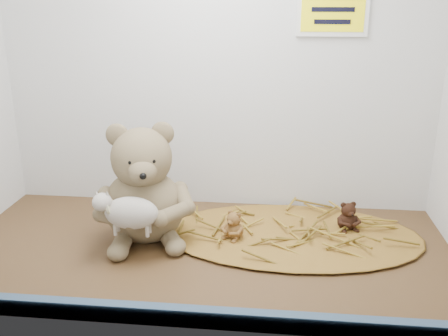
# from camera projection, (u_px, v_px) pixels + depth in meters

# --- Properties ---
(alcove_shell) EXTENTS (1.20, 0.60, 0.90)m
(alcove_shell) POSITION_uv_depth(u_px,v_px,m) (206.00, 57.00, 1.14)
(alcove_shell) COLOR #472918
(alcove_shell) RESTS_ON ground
(front_rail) EXTENTS (1.19, 0.02, 0.04)m
(front_rail) POSITION_uv_depth(u_px,v_px,m) (180.00, 315.00, 0.93)
(front_rail) COLOR #38516B
(front_rail) RESTS_ON shelf_floor
(straw_bed) EXTENTS (0.66, 0.38, 0.01)m
(straw_bed) POSITION_uv_depth(u_px,v_px,m) (291.00, 234.00, 1.27)
(straw_bed) COLOR brown
(straw_bed) RESTS_ON shelf_floor
(main_teddy) EXTENTS (0.30, 0.31, 0.30)m
(main_teddy) POSITION_uv_depth(u_px,v_px,m) (143.00, 183.00, 1.22)
(main_teddy) COLOR #887253
(main_teddy) RESTS_ON shelf_floor
(toy_lamb) EXTENTS (0.16, 0.10, 0.10)m
(toy_lamb) POSITION_uv_depth(u_px,v_px,m) (131.00, 213.00, 1.13)
(toy_lamb) COLOR #B2AA9F
(toy_lamb) RESTS_ON main_teddy
(mini_teddy_tan) EXTENTS (0.08, 0.08, 0.07)m
(mini_teddy_tan) POSITION_uv_depth(u_px,v_px,m) (234.00, 224.00, 1.23)
(mini_teddy_tan) COLOR brown
(mini_teddy_tan) RESTS_ON straw_bed
(mini_teddy_brown) EXTENTS (0.08, 0.08, 0.08)m
(mini_teddy_brown) POSITION_uv_depth(u_px,v_px,m) (348.00, 215.00, 1.28)
(mini_teddy_brown) COLOR black
(mini_teddy_brown) RESTS_ON straw_bed
(wall_sign) EXTENTS (0.16, 0.01, 0.11)m
(wall_sign) POSITION_uv_depth(u_px,v_px,m) (333.00, 9.00, 1.27)
(wall_sign) COLOR #FFF30D
(wall_sign) RESTS_ON back_wall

